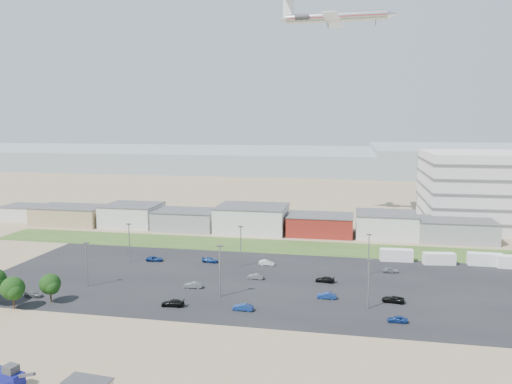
% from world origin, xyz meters
% --- Properties ---
extents(ground, '(700.00, 700.00, 0.00)m').
position_xyz_m(ground, '(0.00, 0.00, 0.00)').
color(ground, '#978360').
rests_on(ground, ground).
extents(parking_lot, '(120.00, 50.00, 0.01)m').
position_xyz_m(parking_lot, '(5.00, 20.00, 0.01)').
color(parking_lot, black).
rests_on(parking_lot, ground).
extents(grass_strip, '(160.00, 16.00, 0.02)m').
position_xyz_m(grass_strip, '(0.00, 52.00, 0.01)').
color(grass_strip, '#2F4C1C').
rests_on(grass_strip, ground).
extents(hills_backdrop, '(700.00, 200.00, 9.00)m').
position_xyz_m(hills_backdrop, '(40.00, 315.00, 4.50)').
color(hills_backdrop, gray).
rests_on(hills_backdrop, ground).
extents(building_row, '(170.00, 20.00, 8.00)m').
position_xyz_m(building_row, '(-17.00, 71.00, 4.00)').
color(building_row, silver).
rests_on(building_row, ground).
extents(telehandler, '(8.03, 4.25, 3.19)m').
position_xyz_m(telehandler, '(-18.44, -30.00, 1.59)').
color(telehandler, navy).
rests_on(telehandler, ground).
extents(box_trailer_a, '(8.19, 2.94, 3.03)m').
position_xyz_m(box_trailer_a, '(36.96, 43.00, 1.51)').
color(box_trailer_a, silver).
rests_on(box_trailer_a, ground).
extents(box_trailer_b, '(7.89, 3.42, 2.86)m').
position_xyz_m(box_trailer_b, '(47.07, 41.85, 1.43)').
color(box_trailer_b, silver).
rests_on(box_trailer_b, ground).
extents(box_trailer_c, '(8.13, 2.65, 3.04)m').
position_xyz_m(box_trailer_c, '(57.97, 43.00, 1.52)').
color(box_trailer_c, silver).
rests_on(box_trailer_c, ground).
extents(tree_right, '(4.65, 4.65, 6.98)m').
position_xyz_m(tree_right, '(-36.22, -4.92, 3.49)').
color(tree_right, black).
rests_on(tree_right, ground).
extents(tree_near, '(4.30, 4.30, 6.45)m').
position_xyz_m(tree_near, '(-31.43, -0.47, 3.22)').
color(tree_near, black).
rests_on(tree_near, ground).
extents(lightpole_front_l, '(1.13, 0.47, 9.58)m').
position_xyz_m(lightpole_front_l, '(-29.38, 9.70, 4.79)').
color(lightpole_front_l, slate).
rests_on(lightpole_front_l, ground).
extents(lightpole_front_m, '(1.24, 0.52, 10.52)m').
position_xyz_m(lightpole_front_m, '(0.08, 8.94, 5.26)').
color(lightpole_front_m, slate).
rests_on(lightpole_front_m, ground).
extents(lightpole_front_r, '(1.12, 0.47, 9.49)m').
position_xyz_m(lightpole_front_r, '(29.06, 7.96, 4.75)').
color(lightpole_front_r, slate).
rests_on(lightpole_front_r, ground).
extents(lightpole_back_l, '(1.17, 0.49, 9.91)m').
position_xyz_m(lightpole_back_l, '(-28.59, 28.56, 4.95)').
color(lightpole_back_l, slate).
rests_on(lightpole_back_l, ground).
extents(lightpole_back_m, '(1.17, 0.49, 9.97)m').
position_xyz_m(lightpole_back_m, '(-0.61, 30.67, 4.98)').
color(lightpole_back_m, slate).
rests_on(lightpole_back_m, ground).
extents(lightpole_back_r, '(1.12, 0.47, 9.50)m').
position_xyz_m(lightpole_back_r, '(29.65, 29.72, 4.75)').
color(lightpole_back_r, slate).
rests_on(lightpole_back_r, ground).
extents(airliner, '(42.30, 29.96, 12.09)m').
position_xyz_m(airliner, '(18.67, 91.33, 70.00)').
color(airliner, silver).
extents(parked_car_0, '(4.54, 2.51, 1.20)m').
position_xyz_m(parked_car_0, '(33.94, 12.26, 0.60)').
color(parked_car_0, black).
rests_on(parked_car_0, ground).
extents(parked_car_1, '(3.88, 1.41, 1.27)m').
position_xyz_m(parked_car_1, '(21.17, 11.87, 0.64)').
color(parked_car_1, navy).
rests_on(parked_car_1, ground).
extents(parked_car_2, '(3.52, 1.49, 1.19)m').
position_xyz_m(parked_car_2, '(33.95, 2.18, 0.59)').
color(parked_car_2, navy).
rests_on(parked_car_2, ground).
extents(parked_car_3, '(4.54, 2.06, 1.29)m').
position_xyz_m(parked_car_3, '(-7.36, 2.00, 0.65)').
color(parked_car_3, black).
rests_on(parked_car_3, ground).
extents(parked_car_4, '(3.96, 1.61, 1.28)m').
position_xyz_m(parked_car_4, '(-6.87, 12.99, 0.64)').
color(parked_car_4, '#595B5E').
rests_on(parked_car_4, ground).
extents(parked_car_6, '(4.26, 2.03, 1.20)m').
position_xyz_m(parked_car_6, '(-8.92, 32.51, 0.60)').
color(parked_car_6, navy).
rests_on(parked_car_6, ground).
extents(parked_car_7, '(3.69, 1.56, 1.19)m').
position_xyz_m(parked_car_7, '(4.89, 21.53, 0.59)').
color(parked_car_7, '#595B5E').
rests_on(parked_car_7, ground).
extents(parked_car_8, '(3.71, 1.76, 1.23)m').
position_xyz_m(parked_car_8, '(34.87, 32.33, 0.61)').
color(parked_car_8, '#A5A5AA').
rests_on(parked_car_8, ground).
extents(parked_car_9, '(4.45, 2.34, 1.19)m').
position_xyz_m(parked_car_9, '(-23.06, 31.02, 0.60)').
color(parked_car_9, navy).
rests_on(parked_car_9, ground).
extents(parked_car_10, '(3.95, 1.74, 1.13)m').
position_xyz_m(parked_car_10, '(-36.63, 1.61, 0.56)').
color(parked_car_10, '#595B5E').
rests_on(parked_car_10, ground).
extents(parked_car_11, '(3.91, 1.51, 1.27)m').
position_xyz_m(parked_car_11, '(5.44, 32.81, 0.63)').
color(parked_car_11, silver).
rests_on(parked_car_11, ground).
extents(parked_car_12, '(4.40, 2.24, 1.22)m').
position_xyz_m(parked_car_12, '(20.21, 22.24, 0.61)').
color(parked_car_12, black).
rests_on(parked_car_12, ground).
extents(parked_car_13, '(3.92, 1.50, 1.28)m').
position_xyz_m(parked_car_13, '(6.23, 2.47, 0.64)').
color(parked_car_13, navy).
rests_on(parked_car_13, ground).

